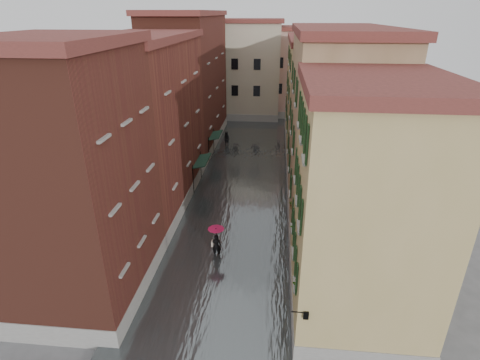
% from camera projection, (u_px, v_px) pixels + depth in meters
% --- Properties ---
extents(ground, '(120.00, 120.00, 0.00)m').
position_uv_depth(ground, '(223.00, 274.00, 22.42)').
color(ground, '#525254').
rests_on(ground, ground).
extents(floodwater, '(10.00, 60.00, 0.20)m').
position_uv_depth(floodwater, '(243.00, 183.00, 34.17)').
color(floodwater, '#484E50').
rests_on(floodwater, ground).
extents(building_left_near, '(6.00, 8.00, 13.00)m').
position_uv_depth(building_left_near, '(75.00, 185.00, 18.56)').
color(building_left_near, brown).
rests_on(building_left_near, ground).
extents(building_left_mid, '(6.00, 14.00, 12.50)m').
position_uv_depth(building_left_mid, '(147.00, 128.00, 28.65)').
color(building_left_mid, brown).
rests_on(building_left_mid, ground).
extents(building_left_far, '(6.00, 16.00, 14.00)m').
position_uv_depth(building_left_far, '(190.00, 84.00, 41.95)').
color(building_left_far, brown).
rests_on(building_left_far, ground).
extents(building_right_near, '(6.00, 8.00, 11.50)m').
position_uv_depth(building_right_near, '(362.00, 212.00, 17.61)').
color(building_right_near, tan).
rests_on(building_right_near, ground).
extents(building_right_mid, '(6.00, 14.00, 13.00)m').
position_uv_depth(building_right_mid, '(333.00, 130.00, 27.28)').
color(building_right_mid, tan).
rests_on(building_right_mid, ground).
extents(building_right_far, '(6.00, 16.00, 11.50)m').
position_uv_depth(building_right_far, '(315.00, 97.00, 41.20)').
color(building_right_far, tan).
rests_on(building_right_far, ground).
extents(building_end_cream, '(12.00, 9.00, 13.00)m').
position_uv_depth(building_end_cream, '(238.00, 71.00, 54.50)').
color(building_end_cream, '#B0A88C').
rests_on(building_end_cream, ground).
extents(building_end_pink, '(10.00, 9.00, 12.00)m').
position_uv_depth(building_end_pink, '(300.00, 73.00, 55.71)').
color(building_end_pink, tan).
rests_on(building_end_pink, ground).
extents(awning_near, '(1.09, 3.32, 2.80)m').
position_uv_depth(awning_near, '(202.00, 161.00, 32.52)').
color(awning_near, '#163123').
rests_on(awning_near, ground).
extents(awning_far, '(1.09, 3.11, 2.80)m').
position_uv_depth(awning_far, '(215.00, 136.00, 39.23)').
color(awning_far, '#163123').
rests_on(awning_far, ground).
extents(wall_lantern, '(0.71, 0.22, 0.35)m').
position_uv_depth(wall_lantern, '(305.00, 314.00, 15.35)').
color(wall_lantern, black).
rests_on(wall_lantern, ground).
extents(window_planters, '(0.59, 8.52, 0.84)m').
position_uv_depth(window_planters, '(296.00, 230.00, 20.35)').
color(window_planters, brown).
rests_on(window_planters, ground).
extents(pedestrian_main, '(1.04, 1.04, 2.06)m').
position_uv_depth(pedestrian_main, '(216.00, 239.00, 23.49)').
color(pedestrian_main, black).
rests_on(pedestrian_main, ground).
extents(pedestrian_far, '(1.03, 0.94, 1.72)m').
position_uv_depth(pedestrian_far, '(227.00, 139.00, 43.34)').
color(pedestrian_far, black).
rests_on(pedestrian_far, ground).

